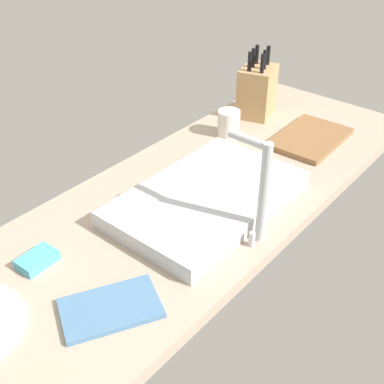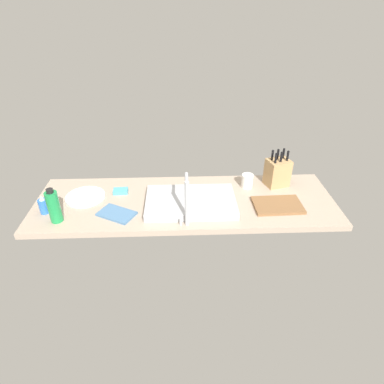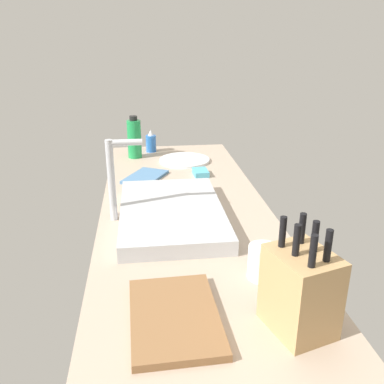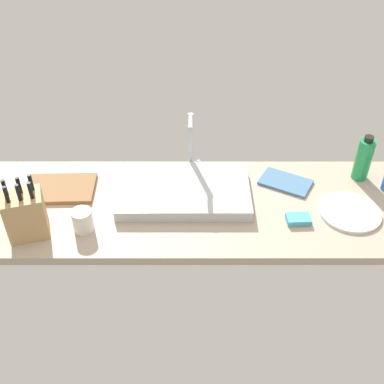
{
  "view_description": "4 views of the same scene",
  "coord_description": "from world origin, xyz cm",
  "px_view_note": "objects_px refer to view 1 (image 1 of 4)",
  "views": [
    {
      "loc": [
        84.31,
        73.38,
        83.4
      ],
      "look_at": [
        1.06,
        3.9,
        9.44
      ],
      "focal_mm": 46.63,
      "sensor_mm": 36.0,
      "label": 1
    },
    {
      "loc": [
        2.44,
        167.85,
        113.06
      ],
      "look_at": [
        -4.09,
        2.25,
        10.68
      ],
      "focal_mm": 30.74,
      "sensor_mm": 36.0,
      "label": 2
    },
    {
      "loc": [
        -128.98,
        14.11,
        62.4
      ],
      "look_at": [
        -0.67,
        -1.58,
        12.01
      ],
      "focal_mm": 39.11,
      "sensor_mm": 36.0,
      "label": 3
    },
    {
      "loc": [
        0.32,
        -144.01,
        125.42
      ],
      "look_at": [
        -0.33,
        -0.31,
        9.93
      ],
      "focal_mm": 44.19,
      "sensor_mm": 36.0,
      "label": 4
    }
  ],
  "objects_px": {
    "faucet": "(260,186)",
    "dish_sponge": "(37,260)",
    "dish_towel": "(111,308)",
    "cutting_board": "(310,138)",
    "sink_basin": "(207,198)",
    "knife_block": "(257,91)",
    "coffee_mug": "(229,123)"
  },
  "relations": [
    {
      "from": "faucet",
      "to": "dish_sponge",
      "type": "distance_m",
      "value": 0.55
    },
    {
      "from": "dish_towel",
      "to": "cutting_board",
      "type": "bearing_deg",
      "value": -177.14
    },
    {
      "from": "sink_basin",
      "to": "dish_towel",
      "type": "distance_m",
      "value": 0.43
    },
    {
      "from": "knife_block",
      "to": "dish_sponge",
      "type": "xyz_separation_m",
      "value": [
        1.01,
        0.06,
        -0.08
      ]
    },
    {
      "from": "sink_basin",
      "to": "dish_towel",
      "type": "height_order",
      "value": "sink_basin"
    },
    {
      "from": "sink_basin",
      "to": "knife_block",
      "type": "relative_size",
      "value": 2.18
    },
    {
      "from": "knife_block",
      "to": "dish_towel",
      "type": "relative_size",
      "value": 1.18
    },
    {
      "from": "cutting_board",
      "to": "dish_sponge",
      "type": "distance_m",
      "value": 0.97
    },
    {
      "from": "cutting_board",
      "to": "coffee_mug",
      "type": "xyz_separation_m",
      "value": [
        0.14,
        -0.23,
        0.03
      ]
    },
    {
      "from": "coffee_mug",
      "to": "faucet",
      "type": "bearing_deg",
      "value": 43.52
    },
    {
      "from": "cutting_board",
      "to": "dish_sponge",
      "type": "height_order",
      "value": "dish_sponge"
    },
    {
      "from": "dish_towel",
      "to": "coffee_mug",
      "type": "height_order",
      "value": "coffee_mug"
    },
    {
      "from": "sink_basin",
      "to": "knife_block",
      "type": "distance_m",
      "value": 0.61
    },
    {
      "from": "knife_block",
      "to": "coffee_mug",
      "type": "distance_m",
      "value": 0.2
    },
    {
      "from": "faucet",
      "to": "dish_sponge",
      "type": "height_order",
      "value": "faucet"
    },
    {
      "from": "cutting_board",
      "to": "coffee_mug",
      "type": "distance_m",
      "value": 0.28
    },
    {
      "from": "dish_sponge",
      "to": "faucet",
      "type": "bearing_deg",
      "value": 140.48
    },
    {
      "from": "cutting_board",
      "to": "knife_block",
      "type": "bearing_deg",
      "value": -102.1
    },
    {
      "from": "knife_block",
      "to": "dish_towel",
      "type": "bearing_deg",
      "value": 0.13
    },
    {
      "from": "dish_sponge",
      "to": "dish_towel",
      "type": "bearing_deg",
      "value": 92.78
    },
    {
      "from": "knife_block",
      "to": "sink_basin",
      "type": "bearing_deg",
      "value": 4.61
    },
    {
      "from": "cutting_board",
      "to": "dish_towel",
      "type": "distance_m",
      "value": 0.94
    },
    {
      "from": "dish_towel",
      "to": "knife_block",
      "type": "bearing_deg",
      "value": -163.12
    },
    {
      "from": "knife_block",
      "to": "dish_sponge",
      "type": "height_order",
      "value": "knife_block"
    },
    {
      "from": "cutting_board",
      "to": "dish_towel",
      "type": "height_order",
      "value": "cutting_board"
    },
    {
      "from": "dish_sponge",
      "to": "knife_block",
      "type": "bearing_deg",
      "value": -176.42
    },
    {
      "from": "knife_block",
      "to": "cutting_board",
      "type": "relative_size",
      "value": 0.86
    },
    {
      "from": "cutting_board",
      "to": "coffee_mug",
      "type": "height_order",
      "value": "coffee_mug"
    },
    {
      "from": "dish_towel",
      "to": "sink_basin",
      "type": "bearing_deg",
      "value": -169.42
    },
    {
      "from": "faucet",
      "to": "dish_towel",
      "type": "relative_size",
      "value": 1.31
    },
    {
      "from": "coffee_mug",
      "to": "dish_sponge",
      "type": "distance_m",
      "value": 0.81
    },
    {
      "from": "faucet",
      "to": "knife_block",
      "type": "bearing_deg",
      "value": -146.09
    }
  ]
}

